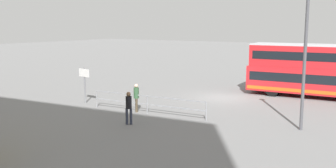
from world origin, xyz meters
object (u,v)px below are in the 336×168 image
Objects in this scene: double_decker_bus at (322,71)px; info_sign at (84,79)px; street_lamp at (305,49)px; pedestrian_near_railing at (136,96)px; pedestrian_crossing at (129,106)px.

double_decker_bus is 16.69m from info_sign.
double_decker_bus is at bearing -84.70° from street_lamp.
pedestrian_near_railing is at bearing 177.05° from info_sign.
pedestrian_crossing is at bearing 25.23° from street_lamp.
pedestrian_near_railing is 9.96m from street_lamp.
pedestrian_crossing is at bearing 119.16° from pedestrian_near_railing.
pedestrian_near_railing is 0.98× the size of pedestrian_crossing.
street_lamp is at bearing -154.77° from pedestrian_crossing.
info_sign is at bearing -2.95° from pedestrian_near_railing.
pedestrian_crossing is 0.73× the size of info_sign.
pedestrian_near_railing is 2.90m from pedestrian_crossing.
double_decker_bus is 6.07× the size of pedestrian_near_railing.
street_lamp is at bearing -175.88° from info_sign.
double_decker_bus is 15.03m from pedestrian_crossing.
pedestrian_near_railing is at bearing 51.41° from double_decker_bus.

